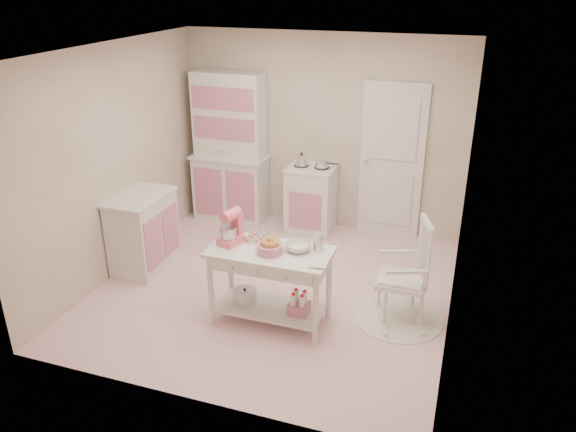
# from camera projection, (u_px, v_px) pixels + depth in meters

# --- Properties ---
(room_shell) EXTENTS (3.84, 3.84, 2.62)m
(room_shell) POSITION_uv_depth(u_px,v_px,m) (273.00, 147.00, 5.66)
(room_shell) COLOR pink
(room_shell) RESTS_ON ground
(door) EXTENTS (0.82, 0.05, 2.04)m
(door) POSITION_uv_depth(u_px,v_px,m) (392.00, 161.00, 7.26)
(door) COLOR silver
(door) RESTS_ON ground
(hutch) EXTENTS (1.06, 0.50, 2.08)m
(hutch) POSITION_uv_depth(u_px,v_px,m) (229.00, 148.00, 7.71)
(hutch) COLOR silver
(hutch) RESTS_ON ground
(stove) EXTENTS (0.62, 0.57, 0.92)m
(stove) POSITION_uv_depth(u_px,v_px,m) (311.00, 199.00, 7.55)
(stove) COLOR silver
(stove) RESTS_ON ground
(base_cabinet) EXTENTS (0.54, 0.84, 0.92)m
(base_cabinet) POSITION_uv_depth(u_px,v_px,m) (143.00, 232.00, 6.60)
(base_cabinet) COLOR silver
(base_cabinet) RESTS_ON ground
(lace_rug) EXTENTS (0.92, 0.92, 0.01)m
(lace_rug) POSITION_uv_depth(u_px,v_px,m) (398.00, 317.00, 5.78)
(lace_rug) COLOR white
(lace_rug) RESTS_ON ground
(rocking_chair) EXTENTS (0.69, 0.84, 1.10)m
(rocking_chair) POSITION_uv_depth(u_px,v_px,m) (402.00, 271.00, 5.56)
(rocking_chair) COLOR silver
(rocking_chair) RESTS_ON ground
(work_table) EXTENTS (1.20, 0.60, 0.80)m
(work_table) POSITION_uv_depth(u_px,v_px,m) (270.00, 286.00, 5.59)
(work_table) COLOR silver
(work_table) RESTS_ON ground
(stand_mixer) EXTENTS (0.27, 0.32, 0.34)m
(stand_mixer) POSITION_uv_depth(u_px,v_px,m) (230.00, 228.00, 5.50)
(stand_mixer) COLOR #F06576
(stand_mixer) RESTS_ON work_table
(cookie_tray) EXTENTS (0.34, 0.24, 0.02)m
(cookie_tray) POSITION_uv_depth(u_px,v_px,m) (262.00, 240.00, 5.63)
(cookie_tray) COLOR silver
(cookie_tray) RESTS_ON work_table
(bread_basket) EXTENTS (0.25, 0.25, 0.09)m
(bread_basket) POSITION_uv_depth(u_px,v_px,m) (270.00, 249.00, 5.36)
(bread_basket) COLOR #C4708D
(bread_basket) RESTS_ON work_table
(mixing_bowl) EXTENTS (0.25, 0.25, 0.08)m
(mixing_bowl) POSITION_uv_depth(u_px,v_px,m) (298.00, 247.00, 5.41)
(mixing_bowl) COLOR silver
(mixing_bowl) RESTS_ON work_table
(metal_pitcher) EXTENTS (0.10, 0.10, 0.17)m
(metal_pitcher) POSITION_uv_depth(u_px,v_px,m) (318.00, 242.00, 5.40)
(metal_pitcher) COLOR silver
(metal_pitcher) RESTS_ON work_table
(recipe_book) EXTENTS (0.17, 0.22, 0.02)m
(recipe_book) POSITION_uv_depth(u_px,v_px,m) (311.00, 262.00, 5.19)
(recipe_book) COLOR silver
(recipe_book) RESTS_ON work_table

